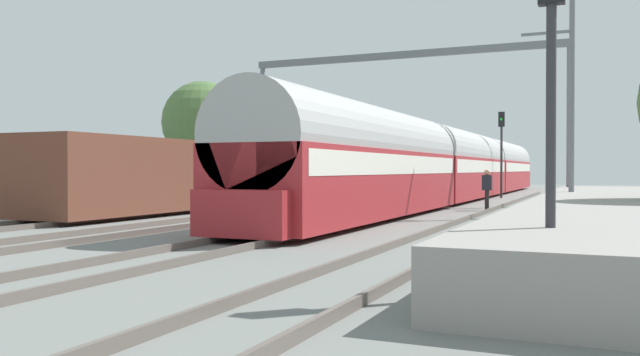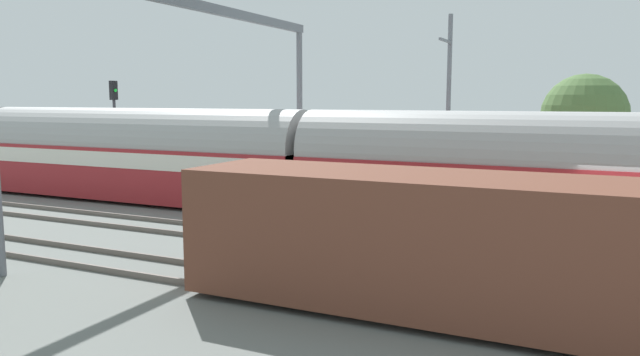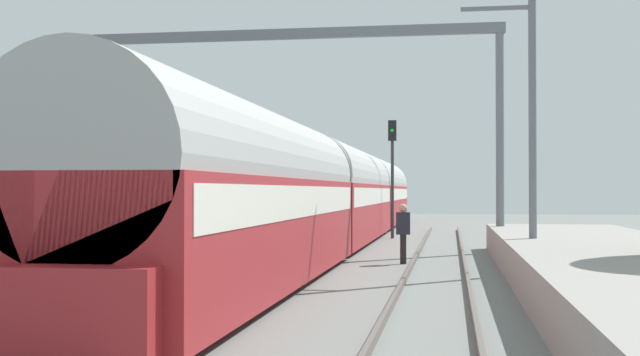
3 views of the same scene
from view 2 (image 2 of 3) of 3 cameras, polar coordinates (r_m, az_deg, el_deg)
ground at (r=18.55m, az=26.55°, el=-6.95°), size 120.00×120.00×0.00m
track_far_west at (r=12.59m, az=27.16°, el=-13.30°), size 1.52×60.00×0.16m
track_west at (r=16.53m, az=26.71°, el=-8.39°), size 1.51×60.00×0.16m
track_east at (r=20.54m, az=26.44°, el=-5.37°), size 1.51×60.00×0.16m
track_far_east at (r=24.59m, az=26.26°, el=-3.35°), size 1.52×60.00×0.16m
platform at (r=28.33m, az=22.14°, el=-1.02°), size 4.40×28.00×0.90m
passenger_train at (r=27.13m, az=-16.79°, el=2.10°), size 2.93×49.20×3.82m
freight_car at (r=12.29m, az=16.55°, el=-6.49°), size 2.80×13.00×2.70m
person_crossing at (r=24.93m, az=4.90°, el=-0.24°), size 0.41×0.25×1.73m
railway_signal_far at (r=30.54m, az=-18.78°, el=5.14°), size 0.36×0.30×5.21m
catenary_gantry at (r=22.51m, az=-11.69°, el=11.28°), size 16.78×0.28×7.86m
catenary_pole_east_mid at (r=27.28m, az=11.99°, el=6.86°), size 1.90×0.20×8.00m
tree_east_background at (r=30.49m, az=23.65°, el=5.35°), size 3.88×3.88×5.52m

